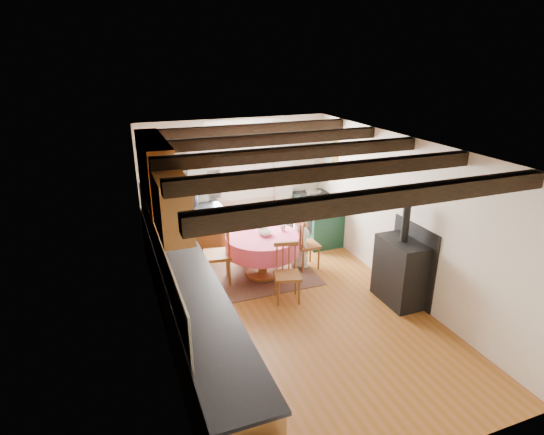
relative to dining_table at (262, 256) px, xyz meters
name	(u,v)px	position (x,y,z in m)	size (l,w,h in m)	color
floor	(292,309)	(0.04, -1.13, -0.36)	(3.60, 5.50, 0.00)	#9F562B
ceiling	(295,146)	(0.04, -1.13, 2.04)	(3.60, 5.50, 0.00)	white
wall_back	(236,182)	(0.04, 1.62, 0.84)	(3.60, 0.00, 2.40)	silver
wall_front	(428,355)	(0.04, -3.88, 0.84)	(3.60, 0.00, 2.40)	silver
wall_left	(158,253)	(-1.76, -1.13, 0.84)	(0.00, 5.50, 2.40)	silver
wall_right	(403,217)	(1.84, -1.13, 0.84)	(0.00, 5.50, 2.40)	silver
beam_a	(387,198)	(0.04, -3.13, 1.95)	(3.60, 0.16, 0.16)	black
beam_b	(332,171)	(0.04, -2.13, 1.95)	(3.60, 0.16, 0.16)	black
beam_c	(294,153)	(0.04, -1.13, 1.95)	(3.60, 0.16, 0.16)	black
beam_d	(267,139)	(0.04, -0.13, 1.95)	(3.60, 0.16, 0.16)	black
beam_e	(246,129)	(0.04, 0.87, 1.95)	(3.60, 0.16, 0.16)	black
splash_left	(157,244)	(-1.74, -0.83, 0.84)	(0.02, 4.50, 0.55)	beige
splash_back	(183,187)	(-0.96, 1.60, 0.84)	(1.40, 0.02, 0.55)	beige
base_cabinet_left	(187,303)	(-1.46, -1.13, 0.08)	(0.60, 5.30, 0.88)	brown
base_cabinet_back	(186,231)	(-1.01, 1.32, 0.08)	(1.30, 0.60, 0.88)	brown
worktop_left	(186,271)	(-1.44, -1.13, 0.54)	(0.64, 5.30, 0.04)	black
worktop_back	(185,208)	(-1.01, 1.30, 0.54)	(1.30, 0.64, 0.04)	black
wall_cabinet_glass	(155,170)	(-1.59, 0.07, 1.59)	(0.34, 1.80, 0.90)	brown
wall_cabinet_solid	(172,205)	(-1.59, -1.43, 1.54)	(0.34, 0.90, 0.70)	brown
window_frame	(240,161)	(0.14, 1.61, 1.24)	(1.34, 0.03, 1.54)	white
window_pane	(240,161)	(0.14, 1.61, 1.24)	(1.20, 0.01, 1.40)	white
curtain_left	(198,192)	(-0.71, 1.52, 0.74)	(0.35, 0.10, 2.10)	silver
curtain_right	(283,183)	(0.99, 1.52, 0.74)	(0.35, 0.10, 2.10)	silver
curtain_rod	(241,130)	(0.14, 1.52, 1.84)	(0.03, 0.03, 2.00)	black
wall_picture	(330,154)	(1.81, 1.17, 1.34)	(0.04, 0.50, 0.60)	gold
wall_plate	(287,152)	(1.09, 1.59, 1.34)	(0.30, 0.30, 0.02)	silver
rug	(263,275)	(0.00, 0.00, -0.36)	(1.72, 1.34, 0.01)	#4C2C26
dining_table	(262,256)	(0.00, 0.00, 0.00)	(1.21, 1.21, 0.73)	#E64273
chair_near	(287,273)	(0.08, -0.86, 0.08)	(0.38, 0.40, 0.90)	brown
chair_left	(217,253)	(-0.75, 0.07, 0.15)	(0.44, 0.47, 1.04)	brown
chair_right	(307,243)	(0.83, 0.03, 0.09)	(0.39, 0.41, 0.91)	brown
aga_range	(318,219)	(1.51, 1.00, 0.10)	(0.65, 1.01, 0.93)	#164131
cast_iron_stove	(402,255)	(1.62, -1.48, 0.40)	(0.46, 0.77, 1.53)	black
child_far	(245,233)	(-0.09, 0.62, 0.18)	(0.39, 0.26, 1.08)	#304054
child_right	(300,238)	(0.72, 0.12, 0.16)	(0.51, 0.33, 1.05)	white
bowl_a	(266,233)	(0.07, 0.00, 0.39)	(0.22, 0.22, 0.05)	silver
bowl_b	(264,232)	(0.06, 0.08, 0.39)	(0.20, 0.20, 0.06)	silver
cup	(283,228)	(0.40, 0.09, 0.41)	(0.10, 0.10, 0.09)	silver
canister_tall	(173,201)	(-1.20, 1.34, 0.68)	(0.14, 0.14, 0.24)	#262628
canister_wide	(193,200)	(-0.85, 1.37, 0.66)	(0.19, 0.19, 0.21)	#262628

